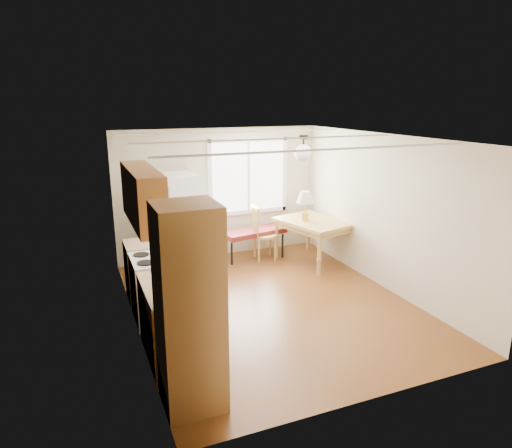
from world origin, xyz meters
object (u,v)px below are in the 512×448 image
chair (260,229)px  refrigerator (176,224)px  bench (254,233)px  dining_table (314,226)px

chair → refrigerator: bearing=-172.5°
refrigerator → chair: 1.64m
bench → dining_table: (0.96, -0.62, 0.21)m
bench → chair: 0.16m
refrigerator → chair: refrigerator is taller
bench → chair: (0.07, -0.10, 0.09)m
bench → chair: bearing=-63.8°
dining_table → chair: bearing=134.9°
refrigerator → chair: bearing=-3.0°
dining_table → bench: bearing=132.4°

